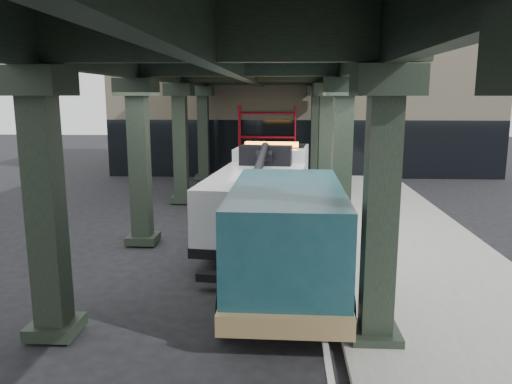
% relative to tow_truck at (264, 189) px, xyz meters
% --- Properties ---
extents(ground, '(90.00, 90.00, 0.00)m').
position_rel_tow_truck_xyz_m(ground, '(-0.27, -3.68, -1.46)').
color(ground, black).
rests_on(ground, ground).
extents(sidewalk, '(5.00, 40.00, 0.15)m').
position_rel_tow_truck_xyz_m(sidewalk, '(4.23, -1.68, -1.38)').
color(sidewalk, gray).
rests_on(sidewalk, ground).
extents(lane_stripe, '(0.12, 38.00, 0.01)m').
position_rel_tow_truck_xyz_m(lane_stripe, '(1.43, -1.68, -1.45)').
color(lane_stripe, silver).
rests_on(lane_stripe, ground).
extents(viaduct, '(7.40, 32.00, 6.40)m').
position_rel_tow_truck_xyz_m(viaduct, '(-0.67, -1.68, 4.00)').
color(viaduct, black).
rests_on(viaduct, ground).
extents(building, '(22.00, 10.00, 8.00)m').
position_rel_tow_truck_xyz_m(building, '(1.73, 16.32, 2.54)').
color(building, '#C6B793').
rests_on(building, ground).
extents(scaffolding, '(3.08, 0.88, 4.00)m').
position_rel_tow_truck_xyz_m(scaffolding, '(-0.27, 10.96, 0.65)').
color(scaffolding, '#B50E1B').
rests_on(scaffolding, ground).
extents(tow_truck, '(3.41, 9.32, 2.99)m').
position_rel_tow_truck_xyz_m(tow_truck, '(0.00, 0.00, 0.00)').
color(tow_truck, black).
rests_on(tow_truck, ground).
extents(towed_van, '(2.66, 6.45, 2.60)m').
position_rel_tow_truck_xyz_m(towed_van, '(0.72, -5.37, -0.06)').
color(towed_van, '#11363E').
rests_on(towed_van, ground).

